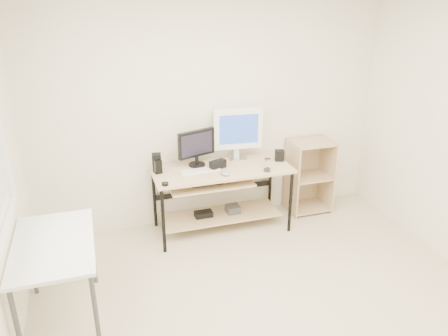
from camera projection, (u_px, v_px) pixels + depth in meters
name	position (u px, v px, depth m)	size (l,w,h in m)	color
room	(271.00, 178.00, 3.06)	(4.01, 4.01, 2.62)	beige
desk	(219.00, 186.00, 4.81)	(1.50, 0.65, 0.75)	#D4B686
side_table	(54.00, 252.00, 3.37)	(0.60, 1.00, 0.75)	white
shelf_unit	(308.00, 175.00, 5.31)	(0.50, 0.40, 0.90)	tan
black_monitor	(196.00, 146.00, 4.71)	(0.43, 0.18, 0.40)	black
white_imac	(238.00, 130.00, 4.86)	(0.55, 0.18, 0.59)	silver
keyboard	(200.00, 171.00, 4.64)	(0.43, 0.12, 0.02)	white
mouse	(225.00, 173.00, 4.55)	(0.08, 0.13, 0.04)	#AAAAAF
center_speaker	(218.00, 164.00, 4.71)	(0.18, 0.08, 0.09)	black
speaker_left	(157.00, 162.00, 4.62)	(0.11, 0.11, 0.19)	black
speaker_right	(279.00, 155.00, 4.92)	(0.10, 0.10, 0.12)	black
audio_controller	(158.00, 167.00, 4.56)	(0.08, 0.05, 0.15)	black
volume_puck	(165.00, 184.00, 4.31)	(0.07, 0.07, 0.03)	black
smartphone	(267.00, 169.00, 4.71)	(0.06, 0.11, 0.01)	black
coaster	(267.00, 171.00, 4.65)	(0.09, 0.09, 0.01)	#A6724B
drinking_glass	(267.00, 165.00, 4.62)	(0.07, 0.07, 0.14)	white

